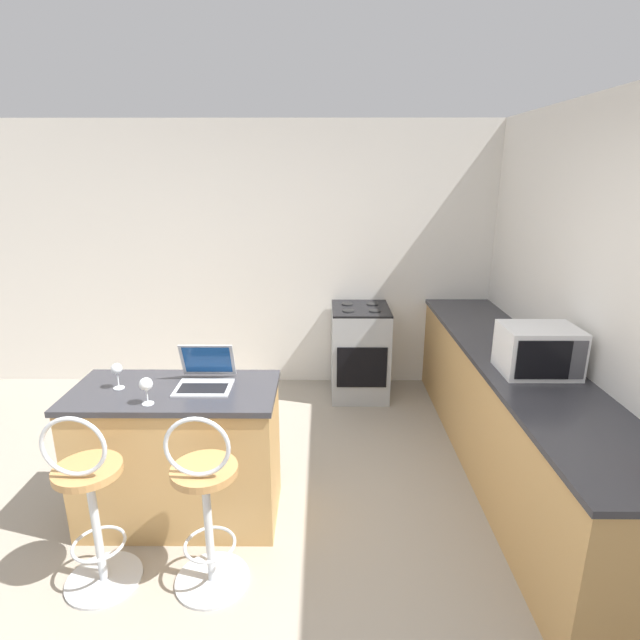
{
  "coord_description": "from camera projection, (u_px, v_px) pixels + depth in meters",
  "views": [
    {
      "loc": [
        0.41,
        -2.14,
        2.15
      ],
      "look_at": [
        0.39,
        1.69,
        0.99
      ],
      "focal_mm": 28.0,
      "sensor_mm": 36.0,
      "label": 1
    }
  ],
  "objects": [
    {
      "name": "stove_range",
      "position": [
        360.0,
        351.0,
        4.86
      ],
      "size": [
        0.54,
        0.61,
        0.9
      ],
      "color": "#9EA3A8",
      "rests_on": "ground_plane"
    },
    {
      "name": "laptop",
      "position": [
        205.0,
        375.0,
        3.03
      ],
      "size": [
        0.33,
        0.32,
        0.24
      ],
      "color": "#B7BABF",
      "rests_on": "breakfast_bar"
    },
    {
      "name": "wine_glass_tall",
      "position": [
        146.0,
        385.0,
        2.76
      ],
      "size": [
        0.07,
        0.07,
        0.16
      ],
      "color": "silver",
      "rests_on": "breakfast_bar"
    },
    {
      "name": "wall_back",
      "position": [
        282.0,
        258.0,
        4.96
      ],
      "size": [
        12.0,
        0.06,
        2.6
      ],
      "color": "silver",
      "rests_on": "ground_plane"
    },
    {
      "name": "counter_right",
      "position": [
        511.0,
        415.0,
        3.61
      ],
      "size": [
        0.64,
        3.28,
        0.89
      ],
      "color": "tan",
      "rests_on": "ground_plane"
    },
    {
      "name": "microwave",
      "position": [
        538.0,
        350.0,
        3.18
      ],
      "size": [
        0.47,
        0.36,
        0.31
      ],
      "color": "white",
      "rests_on": "counter_right"
    },
    {
      "name": "bar_stool_far",
      "position": [
        206.0,
        506.0,
        2.56
      ],
      "size": [
        0.4,
        0.4,
        1.04
      ],
      "color": "silver",
      "rests_on": "ground_plane"
    },
    {
      "name": "mug_blue",
      "position": [
        502.0,
        333.0,
        3.85
      ],
      "size": [
        0.09,
        0.07,
        0.09
      ],
      "color": "#2D51AD",
      "rests_on": "counter_right"
    },
    {
      "name": "bar_stool_near",
      "position": [
        91.0,
        505.0,
        2.56
      ],
      "size": [
        0.4,
        0.4,
        1.04
      ],
      "color": "silver",
      "rests_on": "ground_plane"
    },
    {
      "name": "wine_glass_short",
      "position": [
        117.0,
        370.0,
        2.96
      ],
      "size": [
        0.07,
        0.07,
        0.16
      ],
      "color": "silver",
      "rests_on": "breakfast_bar"
    },
    {
      "name": "breakfast_bar",
      "position": [
        180.0,
        454.0,
        3.11
      ],
      "size": [
        1.23,
        0.6,
        0.89
      ],
      "color": "tan",
      "rests_on": "ground_plane"
    },
    {
      "name": "ground_plane",
      "position": [
        246.0,
        587.0,
        2.67
      ],
      "size": [
        20.0,
        20.0,
        0.0
      ],
      "primitive_type": "plane",
      "color": "gray"
    }
  ]
}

